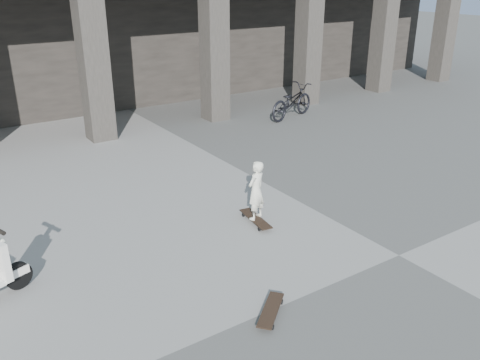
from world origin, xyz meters
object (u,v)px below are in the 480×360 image
child (256,190)px  longboard (256,219)px  bicycle (292,101)px  skateboard_spare (271,311)px

child → longboard: bearing=-110.7°
longboard → bicycle: size_ratio=0.47×
child → bicycle: (4.98, 5.12, -0.12)m
skateboard_spare → bicycle: 9.74m
longboard → child: size_ratio=0.85×
longboard → child: 0.55m
longboard → skateboard_spare: bearing=156.5°
longboard → child: (0.00, -0.00, 0.55)m
bicycle → child: bearing=120.0°
skateboard_spare → bicycle: size_ratio=0.37×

